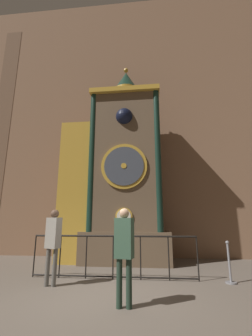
{
  "coord_description": "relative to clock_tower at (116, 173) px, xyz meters",
  "views": [
    {
      "loc": [
        1.02,
        -4.91,
        1.55
      ],
      "look_at": [
        0.08,
        3.97,
        3.64
      ],
      "focal_mm": 24.0,
      "sensor_mm": 36.0,
      "label": 1
    }
  ],
  "objects": [
    {
      "name": "visitor_near",
      "position": [
        -1.09,
        -3.18,
        -2.31
      ],
      "size": [
        0.39,
        0.32,
        1.82
      ],
      "rotation": [
        0.0,
        0.0,
        -0.34
      ],
      "color": "#58554F",
      "rests_on": "ground_plane"
    },
    {
      "name": "clock_tower",
      "position": [
        0.0,
        0.0,
        0.0
      ],
      "size": [
        4.28,
        1.79,
        8.31
      ],
      "color": "brown",
      "rests_on": "ground_plane"
    },
    {
      "name": "stanchion_post",
      "position": [
        3.35,
        -2.46,
        -3.08
      ],
      "size": [
        0.28,
        0.28,
        1.03
      ],
      "color": "gray",
      "rests_on": "ground_plane"
    },
    {
      "name": "railing_fence",
      "position": [
        0.31,
        -2.34,
        -2.78
      ],
      "size": [
        4.6,
        0.05,
        1.14
      ],
      "color": "black",
      "rests_on": "ground_plane"
    },
    {
      "name": "ground_plane",
      "position": [
        0.34,
        -3.95,
        -3.42
      ],
      "size": [
        28.0,
        28.0,
        0.0
      ],
      "primitive_type": "plane",
      "color": "brown"
    },
    {
      "name": "visitor_far",
      "position": [
        0.85,
        -4.38,
        -2.35
      ],
      "size": [
        0.38,
        0.29,
        1.78
      ],
      "rotation": [
        0.0,
        0.0,
        -0.23
      ],
      "color": "#213427",
      "rests_on": "ground_plane"
    },
    {
      "name": "cathedral_back_wall",
      "position": [
        0.25,
        1.48,
        3.37
      ],
      "size": [
        24.0,
        0.32,
        13.59
      ],
      "color": "#846047",
      "rests_on": "ground_plane"
    }
  ]
}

